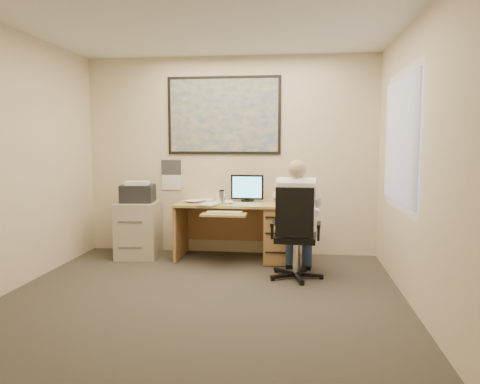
# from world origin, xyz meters

# --- Properties ---
(room_shell) EXTENTS (4.00, 4.50, 2.70)m
(room_shell) POSITION_xyz_m (0.00, 0.00, 1.35)
(room_shell) COLOR #38342B
(room_shell) RESTS_ON ground
(desk) EXTENTS (1.60, 0.97, 1.10)m
(desk) POSITION_xyz_m (0.50, 1.90, 0.44)
(desk) COLOR tan
(desk) RESTS_ON ground
(world_map) EXTENTS (1.56, 0.03, 1.06)m
(world_map) POSITION_xyz_m (-0.08, 2.23, 1.90)
(world_map) COLOR #1E4C93
(world_map) RESTS_ON room_shell
(wall_calendar) EXTENTS (0.28, 0.01, 0.42)m
(wall_calendar) POSITION_xyz_m (-0.83, 2.24, 1.08)
(wall_calendar) COLOR white
(wall_calendar) RESTS_ON room_shell
(window_blinds) EXTENTS (0.06, 1.40, 1.30)m
(window_blinds) POSITION_xyz_m (1.97, 0.80, 1.55)
(window_blinds) COLOR beige
(window_blinds) RESTS_ON room_shell
(filing_cabinet) EXTENTS (0.59, 0.68, 1.02)m
(filing_cabinet) POSITION_xyz_m (-1.19, 1.87, 0.44)
(filing_cabinet) COLOR #B3A890
(filing_cabinet) RESTS_ON ground
(office_chair) EXTENTS (0.67, 0.67, 1.05)m
(office_chair) POSITION_xyz_m (0.92, 1.04, 0.31)
(office_chair) COLOR black
(office_chair) RESTS_ON ground
(person) EXTENTS (0.64, 0.85, 1.34)m
(person) POSITION_xyz_m (0.92, 1.12, 0.67)
(person) COLOR white
(person) RESTS_ON office_chair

